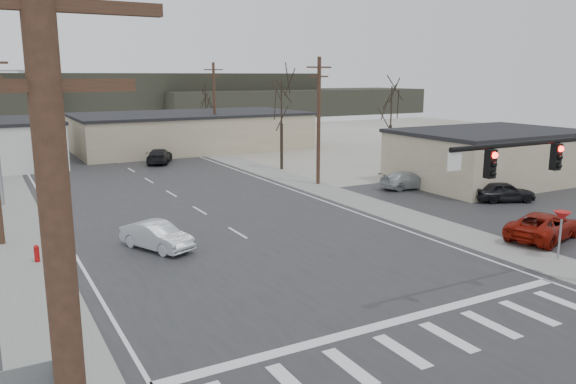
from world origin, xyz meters
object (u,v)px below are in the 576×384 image
object	(u,v)px
sedan_crossing	(157,236)
car_parked_silver	(408,180)
car_parked_dark_a	(504,192)
fire_hydrant	(37,254)
car_far_b	(90,137)
car_far_a	(159,156)
traffic_signal_mast	(572,179)
car_parked_red	(544,226)
car_parked_dark_b	(481,178)

from	to	relation	value
sedan_crossing	car_parked_silver	distance (m)	22.03
car_parked_dark_a	fire_hydrant	bearing A→B (deg)	110.64
fire_hydrant	car_far_b	xyz separation A→B (m)	(10.73, 47.87, 0.37)
fire_hydrant	car_far_a	distance (m)	30.10
traffic_signal_mast	car_parked_red	size ratio (longest dim) A/B	1.72
car_far_a	car_parked_dark_a	world-z (taller)	car_far_a
sedan_crossing	car_parked_dark_a	bearing A→B (deg)	-26.87
car_far_a	car_parked_red	bearing A→B (deg)	130.68
sedan_crossing	car_far_b	distance (m)	48.92
car_parked_red	car_parked_dark_b	distance (m)	14.60
fire_hydrant	car_parked_dark_b	xyz separation A→B (m)	(32.33, 2.94, 0.26)
car_far_b	car_parked_dark_a	distance (m)	53.00
sedan_crossing	car_far_a	bearing A→B (deg)	48.73
car_parked_red	car_parked_dark_a	xyz separation A→B (m)	(5.60, 7.31, -0.03)
fire_hydrant	car_parked_dark_b	size ratio (longest dim) A/B	0.21
car_far_a	car_parked_dark_b	distance (m)	30.28
car_far_a	car_parked_dark_b	size ratio (longest dim) A/B	1.21
traffic_signal_mast	car_parked_dark_b	world-z (taller)	traffic_signal_mast
traffic_signal_mast	car_far_a	size ratio (longest dim) A/B	1.79
car_far_b	car_parked_dark_b	bearing A→B (deg)	-85.74
sedan_crossing	car_parked_red	world-z (taller)	car_parked_red
fire_hydrant	car_far_a	bearing A→B (deg)	62.94
car_far_a	car_parked_dark_b	bearing A→B (deg)	152.71
car_far_a	car_parked_dark_a	distance (m)	32.60
sedan_crossing	car_parked_red	bearing A→B (deg)	-48.70
traffic_signal_mast	car_far_a	xyz separation A→B (m)	(-4.40, 41.00, -3.90)
car_parked_red	car_parked_silver	size ratio (longest dim) A/B	1.15
car_parked_silver	car_parked_dark_a	bearing A→B (deg)	-151.14
car_far_b	car_parked_dark_b	size ratio (longest dim) A/B	1.10
car_parked_red	car_parked_dark_b	size ratio (longest dim) A/B	1.25
car_parked_dark_a	car_parked_dark_b	world-z (taller)	car_parked_dark_a
sedan_crossing	car_far_b	bearing A→B (deg)	59.15
car_parked_red	car_parked_silver	distance (m)	14.28
car_far_b	car_parked_dark_a	xyz separation A→B (m)	(18.80, -49.56, -0.10)
traffic_signal_mast	car_far_b	world-z (taller)	traffic_signal_mast
car_parked_dark_b	sedan_crossing	bearing A→B (deg)	103.20
car_parked_silver	car_far_b	bearing A→B (deg)	26.62
car_parked_red	car_parked_dark_a	size ratio (longest dim) A/B	1.28
traffic_signal_mast	car_far_b	bearing A→B (deg)	96.76
fire_hydrant	car_parked_dark_a	size ratio (longest dim) A/B	0.21
fire_hydrant	car_parked_dark_b	world-z (taller)	car_parked_dark_b
car_far_b	car_parked_dark_a	world-z (taller)	car_far_b
traffic_signal_mast	fire_hydrant	size ratio (longest dim) A/B	10.29
sedan_crossing	car_parked_silver	xyz separation A→B (m)	(21.26, 5.77, -0.04)
fire_hydrant	car_parked_dark_a	world-z (taller)	car_parked_dark_a
car_far_a	car_far_b	distance (m)	21.27
car_parked_red	car_parked_silver	world-z (taller)	car_parked_red
traffic_signal_mast	car_parked_red	xyz separation A→B (m)	(5.84, 5.20, -3.92)
sedan_crossing	car_parked_dark_b	bearing A→B (deg)	-16.81
car_far_a	traffic_signal_mast	bearing A→B (deg)	120.84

